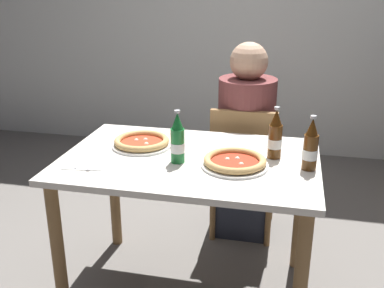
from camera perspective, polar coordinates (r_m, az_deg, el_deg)
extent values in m
cube|color=white|center=(4.16, 6.79, 16.68)|extent=(7.00, 0.10, 2.60)
cube|color=silver|center=(2.14, -0.29, -2.09)|extent=(1.20, 0.80, 0.03)
cylinder|color=olive|center=(2.21, -16.50, -13.15)|extent=(0.06, 0.06, 0.72)
cylinder|color=olive|center=(1.99, 13.46, -17.15)|extent=(0.06, 0.06, 0.72)
cylinder|color=olive|center=(2.74, -9.77, -5.74)|extent=(0.06, 0.06, 0.72)
cylinder|color=olive|center=(2.56, 13.46, -7.99)|extent=(0.06, 0.06, 0.72)
cube|color=olive|center=(2.85, 6.64, -3.01)|extent=(0.40, 0.40, 0.04)
cube|color=olive|center=(2.60, 6.43, -0.09)|extent=(0.38, 0.04, 0.40)
cylinder|color=olive|center=(3.09, 9.96, -5.87)|extent=(0.04, 0.04, 0.41)
cylinder|color=olive|center=(3.11, 3.68, -5.37)|extent=(0.04, 0.04, 0.41)
cylinder|color=olive|center=(2.79, 9.61, -8.90)|extent=(0.04, 0.04, 0.41)
cylinder|color=olive|center=(2.81, 2.62, -8.30)|extent=(0.04, 0.04, 0.41)
cube|color=#2D3342|center=(2.92, 6.44, -6.87)|extent=(0.32, 0.28, 0.45)
cylinder|color=brown|center=(2.73, 6.85, 2.53)|extent=(0.34, 0.34, 0.55)
sphere|color=tan|center=(2.64, 7.19, 10.29)|extent=(0.22, 0.22, 0.22)
cylinder|color=white|center=(2.29, -6.34, -0.13)|extent=(0.30, 0.30, 0.01)
cylinder|color=#BC381E|center=(2.28, -6.35, 0.13)|extent=(0.21, 0.21, 0.01)
torus|color=tan|center=(2.28, -6.36, 0.39)|extent=(0.28, 0.28, 0.03)
sphere|color=silver|center=(2.32, -7.02, 0.43)|extent=(0.02, 0.02, 0.02)
sphere|color=silver|center=(2.26, -5.77, -0.06)|extent=(0.02, 0.02, 0.02)
sphere|color=silver|center=(2.32, -5.87, 0.50)|extent=(0.02, 0.02, 0.02)
cylinder|color=white|center=(2.04, 5.39, -2.65)|extent=(0.30, 0.30, 0.01)
cylinder|color=#AD2D19|center=(2.04, 5.40, -2.36)|extent=(0.22, 0.22, 0.01)
torus|color=tan|center=(2.03, 5.41, -2.08)|extent=(0.28, 0.28, 0.03)
sphere|color=silver|center=(2.07, 4.47, -1.99)|extent=(0.02, 0.02, 0.02)
sphere|color=silver|center=(2.02, 6.21, -2.61)|extent=(0.02, 0.02, 0.02)
sphere|color=silver|center=(2.08, 5.73, -1.90)|extent=(0.02, 0.02, 0.02)
cylinder|color=#512D0F|center=(2.14, 10.40, 0.31)|extent=(0.06, 0.06, 0.16)
cone|color=#512D0F|center=(2.10, 10.60, 3.32)|extent=(0.05, 0.05, 0.07)
cylinder|color=#B7B7BC|center=(2.09, 10.68, 4.46)|extent=(0.03, 0.03, 0.01)
cylinder|color=white|center=(2.14, 10.39, 0.11)|extent=(0.07, 0.07, 0.04)
cylinder|color=#196B2D|center=(2.06, -1.82, -0.20)|extent=(0.06, 0.06, 0.16)
cone|color=#196B2D|center=(2.02, -1.86, 2.93)|extent=(0.05, 0.05, 0.07)
cylinder|color=#B7B7BC|center=(2.01, -1.87, 4.11)|extent=(0.03, 0.03, 0.01)
cylinder|color=white|center=(2.06, -1.82, -0.41)|extent=(0.07, 0.07, 0.04)
cylinder|color=#512D0F|center=(2.04, 14.65, -1.01)|extent=(0.06, 0.06, 0.16)
cone|color=#512D0F|center=(2.00, 14.95, 2.12)|extent=(0.05, 0.05, 0.07)
cylinder|color=#B7B7BC|center=(1.99, 15.06, 3.31)|extent=(0.03, 0.03, 0.01)
cylinder|color=white|center=(2.05, 14.64, -1.22)|extent=(0.07, 0.07, 0.04)
cube|color=white|center=(2.13, -13.09, -2.26)|extent=(0.20, 0.20, 0.00)
cube|color=silver|center=(2.12, -12.61, -2.20)|extent=(0.07, 0.19, 0.00)
cube|color=silver|center=(2.14, -13.59, -2.10)|extent=(0.02, 0.17, 0.00)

